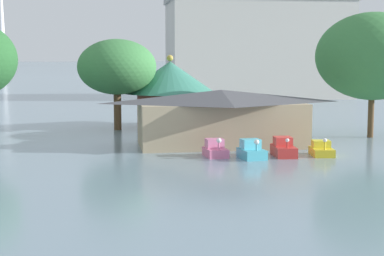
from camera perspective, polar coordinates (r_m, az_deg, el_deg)
name	(u,v)px	position (r m, az deg, el deg)	size (l,w,h in m)	color
pedal_boat_pink	(215,150)	(46.33, 2.20, -2.04)	(1.73, 2.48, 1.55)	pink
pedal_boat_cyan	(252,151)	(45.55, 5.62, -2.16)	(1.91, 2.53, 1.58)	#4CB7CC
pedal_boat_red	(283,149)	(47.04, 8.60, -1.92)	(1.75, 3.00, 1.53)	red
pedal_boat_yellow	(322,150)	(47.84, 12.10, -2.00)	(1.90, 2.69, 1.49)	yellow
boathouse	(221,117)	(51.89, 2.74, 1.08)	(15.00, 7.81, 4.79)	tan
green_roof_pavilion	(170,89)	(66.00, -2.08, 3.72)	(10.06, 10.06, 7.80)	brown
shoreline_tree_mid	(117,67)	(63.30, -7.08, 5.71)	(8.16, 8.16, 9.42)	brown
shoreline_tree_right	(373,56)	(59.37, 16.67, 6.48)	(10.66, 10.66, 11.74)	brown
background_building_block	(257,48)	(114.02, 6.17, 7.51)	(33.38, 15.55, 18.46)	beige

